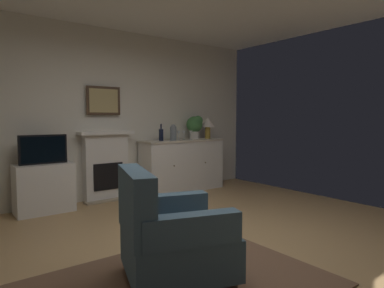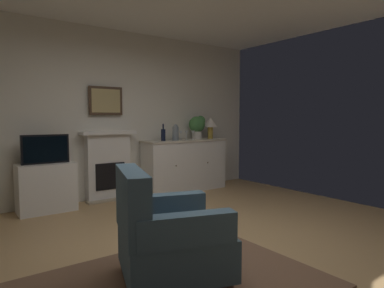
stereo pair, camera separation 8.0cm
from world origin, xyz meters
name	(u,v)px [view 1 (the left image)]	position (x,y,z in m)	size (l,w,h in m)	color
ground_plane	(212,254)	(0.00, 0.00, -0.05)	(5.96, 5.48, 0.10)	tan
wall_rear	(102,114)	(0.00, 2.71, 1.36)	(5.96, 0.06, 2.73)	silver
area_rug	(173,288)	(-0.74, -0.41, 0.01)	(2.37, 1.67, 0.02)	brown
fireplace_unit	(106,166)	(-0.01, 2.58, 0.55)	(0.87, 0.30, 1.10)	white
framed_picture	(104,101)	(-0.01, 2.63, 1.58)	(0.55, 0.04, 0.45)	#473323
sideboard_cabinet	(183,165)	(1.37, 2.40, 0.46)	(1.58, 0.49, 0.92)	white
table_lamp	(208,124)	(1.96, 2.40, 1.20)	(0.26, 0.26, 0.40)	#B79338
wine_bottle	(161,135)	(0.90, 2.38, 1.03)	(0.08, 0.08, 0.29)	black
wine_glass_left	(179,133)	(1.29, 2.42, 1.04)	(0.07, 0.07, 0.16)	silver
wine_glass_center	(184,133)	(1.40, 2.40, 1.04)	(0.07, 0.07, 0.16)	silver
wine_glass_right	(191,133)	(1.51, 2.35, 1.04)	(0.07, 0.07, 0.16)	silver
vase_decorative	(173,132)	(1.14, 2.35, 1.06)	(0.11, 0.11, 0.28)	slate
tv_cabinet	(44,188)	(-0.98, 2.42, 0.34)	(0.75, 0.42, 0.68)	white
tv_set	(43,149)	(-0.98, 2.40, 0.88)	(0.62, 0.07, 0.40)	black
potted_plant_small	(195,125)	(1.69, 2.45, 1.17)	(0.30, 0.30, 0.43)	beige
armchair	(170,236)	(-0.71, -0.32, 0.38)	(1.00, 0.97, 0.92)	#3F596B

